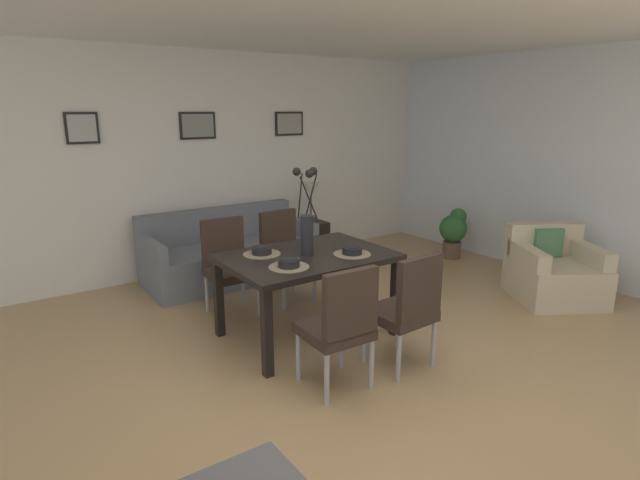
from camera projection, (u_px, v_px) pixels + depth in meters
The scene contains 23 objects.
ground_plane at pixel (347, 387), 3.67m from camera, with size 9.00×9.00×0.00m, color tan.
back_wall_panel at pixel (177, 165), 5.92m from camera, with size 9.00×0.10×2.60m, color white.
side_window_wall at pixel (585, 168), 5.67m from camera, with size 0.10×6.30×2.60m, color white.
dining_table at pixel (307, 264), 4.35m from camera, with size 1.40×0.98×0.74m.
dining_chair_near_left at pixel (341, 322), 3.52m from camera, with size 0.46×0.46×0.92m.
dining_chair_near_right at pixel (228, 262), 4.89m from camera, with size 0.46×0.46×0.92m.
dining_chair_far_left at pixel (407, 306), 3.81m from camera, with size 0.46×0.46×0.92m.
dining_chair_far_right at pixel (284, 251), 5.26m from camera, with size 0.46×0.46×0.92m.
centerpiece_vase at pixel (307, 222), 4.26m from camera, with size 0.21×0.23×0.73m.
placemat_near_left at pixel (289, 267), 3.98m from camera, with size 0.32×0.32×0.01m, color #7F705B.
bowl_near_left at pixel (289, 262), 3.97m from camera, with size 0.17×0.17×0.07m.
placemat_near_right at pixel (262, 254), 4.33m from camera, with size 0.32×0.32×0.01m, color #7F705B.
bowl_near_right at pixel (262, 250), 4.32m from camera, with size 0.17×0.17×0.07m.
placemat_far_left at pixel (352, 254), 4.33m from camera, with size 0.32×0.32×0.01m, color #7F705B.
bowl_far_left at pixel (352, 250), 4.32m from camera, with size 0.17×0.17×0.07m.
sofa at pixel (229, 255), 5.93m from camera, with size 1.92×0.84×0.80m.
side_table at pixel (311, 241), 6.63m from camera, with size 0.36×0.36×0.52m, color black.
table_lamp at pixel (311, 193), 6.47m from camera, with size 0.22×0.22×0.51m.
armchair at pixel (554, 272), 5.31m from camera, with size 1.10×1.10×0.75m.
framed_picture_left at pixel (82, 128), 5.20m from camera, with size 0.32×0.03×0.32m.
framed_picture_center at pixel (198, 126), 5.88m from camera, with size 0.43×0.03×0.31m.
framed_picture_right at pixel (289, 124), 6.57m from camera, with size 0.41×0.03×0.30m.
potted_plant at pixel (454, 230), 6.73m from camera, with size 0.36×0.36×0.67m.
Camera 1 is at (-2.04, -2.58, 1.96)m, focal length 28.54 mm.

